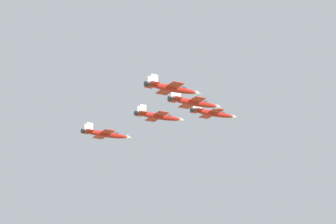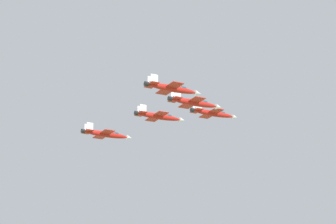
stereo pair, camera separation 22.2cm
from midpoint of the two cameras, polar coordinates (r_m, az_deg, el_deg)
name	(u,v)px [view 1 (the left image)]	position (r m, az deg, el deg)	size (l,w,h in m)	color
jet_lead	(213,113)	(237.46, 3.39, -0.10)	(15.87, 10.59, 3.56)	red
jet_left_wingman	(159,116)	(240.78, -0.71, -0.32)	(16.52, 11.07, 3.73)	red
jet_right_wingman	(194,103)	(221.16, 1.95, 0.71)	(16.68, 11.14, 3.75)	red
jet_left_outer	(106,134)	(243.81, -4.71, -1.66)	(16.54, 11.03, 3.71)	red
jet_right_outer	(172,88)	(205.27, 0.28, 1.79)	(16.30, 10.87, 3.65)	red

